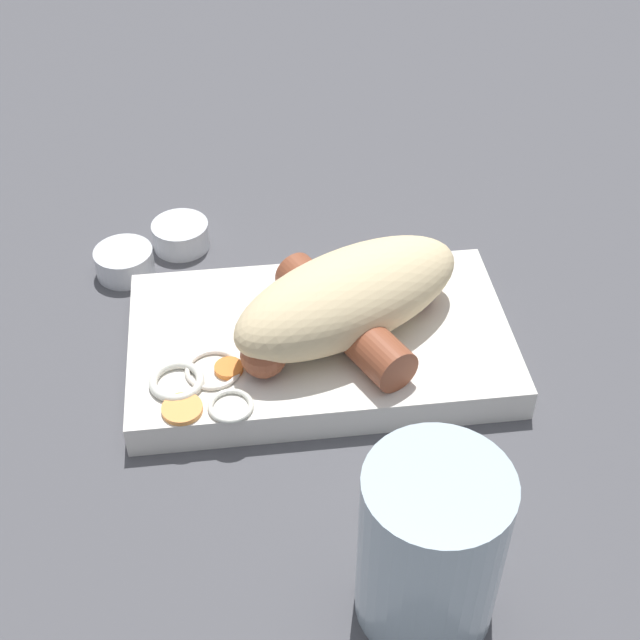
{
  "coord_description": "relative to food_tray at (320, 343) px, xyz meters",
  "views": [
    {
      "loc": [
        0.06,
        0.47,
        0.46
      ],
      "look_at": [
        0.0,
        0.0,
        0.04
      ],
      "focal_mm": 50.0,
      "sensor_mm": 36.0,
      "label": 1
    }
  ],
  "objects": [
    {
      "name": "condiment_cup_far",
      "position": [
        0.15,
        -0.12,
        -0.0
      ],
      "size": [
        0.05,
        0.05,
        0.02
      ],
      "color": "silver",
      "rests_on": "ground_plane"
    },
    {
      "name": "pickled_veggies",
      "position": [
        0.09,
        0.05,
        0.02
      ],
      "size": [
        0.07,
        0.07,
        0.01
      ],
      "color": "orange",
      "rests_on": "food_tray"
    },
    {
      "name": "bread_roll",
      "position": [
        -0.02,
        0.0,
        0.04
      ],
      "size": [
        0.2,
        0.15,
        0.06
      ],
      "color": "beige",
      "rests_on": "food_tray"
    },
    {
      "name": "food_tray",
      "position": [
        0.0,
        0.0,
        0.0
      ],
      "size": [
        0.28,
        0.16,
        0.03
      ],
      "color": "silver",
      "rests_on": "ground_plane"
    },
    {
      "name": "drink_glass",
      "position": [
        -0.03,
        0.21,
        0.04
      ],
      "size": [
        0.08,
        0.08,
        0.11
      ],
      "color": "silver",
      "rests_on": "ground_plane"
    },
    {
      "name": "condiment_cup_near",
      "position": [
        0.1,
        -0.15,
        -0.0
      ],
      "size": [
        0.05,
        0.05,
        0.02
      ],
      "color": "silver",
      "rests_on": "ground_plane"
    },
    {
      "name": "ground_plane",
      "position": [
        0.0,
        0.0,
        -0.01
      ],
      "size": [
        3.0,
        3.0,
        0.0
      ],
      "primitive_type": "plane",
      "color": "#4C4C51"
    },
    {
      "name": "sausage",
      "position": [
        -0.02,
        0.01,
        0.03
      ],
      "size": [
        0.15,
        0.13,
        0.03
      ],
      "color": "brown",
      "rests_on": "food_tray"
    }
  ]
}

